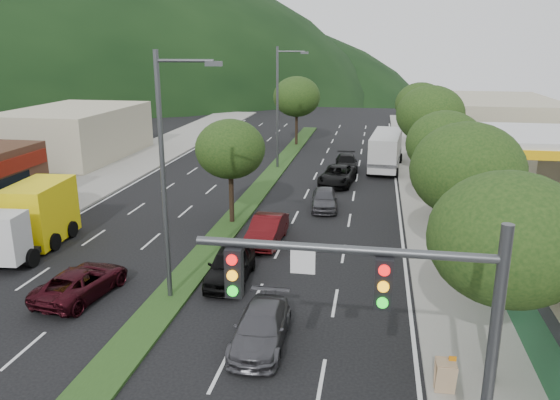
% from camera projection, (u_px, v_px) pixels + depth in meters
% --- Properties ---
extents(sidewalk_right, '(5.00, 90.00, 0.15)m').
position_uv_depth(sidewalk_right, '(439.00, 200.00, 36.71)').
color(sidewalk_right, gray).
rests_on(sidewalk_right, ground).
extents(sidewalk_left, '(6.00, 90.00, 0.15)m').
position_uv_depth(sidewalk_left, '(89.00, 184.00, 40.98)').
color(sidewalk_left, gray).
rests_on(sidewalk_left, ground).
extents(median, '(1.60, 56.00, 0.12)m').
position_uv_depth(median, '(266.00, 182.00, 41.65)').
color(median, '#203D16').
rests_on(median, ground).
extents(traffic_signal, '(6.12, 0.40, 7.00)m').
position_uv_depth(traffic_signal, '(412.00, 332.00, 10.91)').
color(traffic_signal, '#47494C').
rests_on(traffic_signal, ground).
extents(bldg_left_far, '(9.00, 14.00, 4.60)m').
position_uv_depth(bldg_left_far, '(75.00, 133.00, 49.89)').
color(bldg_left_far, '#B7B092').
rests_on(bldg_left_far, ground).
extents(bldg_right_far, '(10.00, 16.00, 5.20)m').
position_uv_depth(bldg_right_far, '(495.00, 125.00, 52.82)').
color(bldg_right_far, '#B7B092').
rests_on(bldg_right_far, ground).
extents(hill_far, '(176.00, 132.00, 82.00)m').
position_uv_depth(hill_far, '(11.00, 87.00, 132.67)').
color(hill_far, black).
rests_on(hill_far, ground).
extents(tree_r_a, '(4.60, 4.60, 6.63)m').
position_uv_depth(tree_r_a, '(508.00, 239.00, 15.61)').
color(tree_r_a, black).
rests_on(tree_r_a, sidewalk_right).
extents(tree_r_b, '(4.80, 4.80, 6.94)m').
position_uv_depth(tree_r_b, '(467.00, 170.00, 23.12)').
color(tree_r_b, black).
rests_on(tree_r_b, sidewalk_right).
extents(tree_r_c, '(4.40, 4.40, 6.48)m').
position_uv_depth(tree_r_c, '(445.00, 144.00, 30.77)').
color(tree_r_c, black).
rests_on(tree_r_c, sidewalk_right).
extents(tree_r_d, '(5.00, 5.00, 7.17)m').
position_uv_depth(tree_r_d, '(430.00, 114.00, 40.12)').
color(tree_r_d, black).
rests_on(tree_r_d, sidewalk_right).
extents(tree_r_e, '(4.60, 4.60, 6.71)m').
position_uv_depth(tree_r_e, '(421.00, 104.00, 49.66)').
color(tree_r_e, black).
rests_on(tree_r_e, sidewalk_right).
extents(tree_med_near, '(4.00, 4.00, 6.02)m').
position_uv_depth(tree_med_near, '(230.00, 149.00, 30.98)').
color(tree_med_near, black).
rests_on(tree_med_near, median).
extents(tree_med_far, '(4.80, 4.80, 6.94)m').
position_uv_depth(tree_med_far, '(297.00, 97.00, 55.42)').
color(tree_med_far, black).
rests_on(tree_med_far, median).
extents(streetlight_near, '(2.60, 0.25, 10.00)m').
position_uv_depth(streetlight_near, '(168.00, 167.00, 21.16)').
color(streetlight_near, '#47494C').
rests_on(streetlight_near, ground).
extents(streetlight_mid, '(2.60, 0.25, 10.00)m').
position_uv_depth(streetlight_mid, '(280.00, 102.00, 44.82)').
color(streetlight_mid, '#47494C').
rests_on(streetlight_mid, ground).
extents(suv_maroon, '(2.72, 4.83, 1.27)m').
position_uv_depth(suv_maroon, '(82.00, 282.00, 22.72)').
color(suv_maroon, '#340B12').
rests_on(suv_maroon, ground).
extents(car_queue_a, '(2.02, 4.51, 1.50)m').
position_uv_depth(car_queue_a, '(230.00, 265.00, 24.19)').
color(car_queue_a, black).
rests_on(car_queue_a, ground).
extents(car_queue_b, '(1.88, 4.40, 1.26)m').
position_uv_depth(car_queue_b, '(261.00, 328.00, 19.09)').
color(car_queue_b, '#49484D').
rests_on(car_queue_b, ground).
extents(car_queue_c, '(1.69, 4.41, 1.44)m').
position_uv_depth(car_queue_c, '(267.00, 230.00, 28.83)').
color(car_queue_c, '#4D0C0F').
rests_on(car_queue_c, ground).
extents(car_queue_d, '(2.85, 5.22, 1.39)m').
position_uv_depth(car_queue_d, '(337.00, 176.00, 40.82)').
color(car_queue_d, black).
rests_on(car_queue_d, ground).
extents(car_queue_e, '(1.98, 4.12, 1.36)m').
position_uv_depth(car_queue_e, '(324.00, 199.00, 34.78)').
color(car_queue_e, '#434347').
rests_on(car_queue_e, ground).
extents(car_queue_f, '(2.12, 4.52, 1.27)m').
position_uv_depth(car_queue_f, '(346.00, 163.00, 45.51)').
color(car_queue_f, black).
rests_on(car_queue_f, ground).
extents(box_truck, '(3.04, 6.76, 3.24)m').
position_uv_depth(box_truck, '(33.00, 219.00, 27.93)').
color(box_truck, silver).
rests_on(box_truck, ground).
extents(motorhome, '(3.08, 8.10, 3.04)m').
position_uv_depth(motorhome, '(386.00, 150.00, 45.64)').
color(motorhome, '#BDBDBD').
rests_on(motorhome, ground).
extents(a_frame_sign, '(0.61, 0.69, 1.34)m').
position_uv_depth(a_frame_sign, '(445.00, 374.00, 16.22)').
color(a_frame_sign, tan).
rests_on(a_frame_sign, sidewalk_right).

